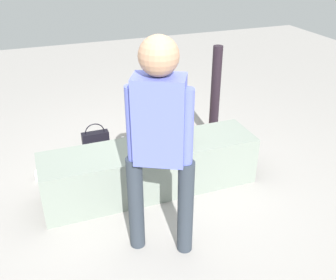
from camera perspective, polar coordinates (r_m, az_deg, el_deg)
ground_plane at (r=3.80m, az=-2.46°, el=-7.33°), size 12.00×12.00×0.00m
concrete_ledge at (r=3.67m, az=-2.54°, el=-4.26°), size 2.06×0.51×0.48m
child_seated at (r=3.53m, az=1.11°, el=2.86°), size 0.28×0.34×0.48m
adult_standing at (r=2.59m, az=-1.27°, el=0.85°), size 0.46×0.35×1.70m
cake_plate at (r=3.55m, az=-2.01°, el=-0.47°), size 0.22×0.22×0.07m
gift_bag at (r=4.68m, az=-0.59°, el=2.30°), size 0.21×0.12×0.35m
railing_post at (r=4.50m, az=6.99°, el=4.95°), size 0.36×0.36×1.16m
water_bottle_near_gift at (r=4.22m, az=-7.39°, el=-2.18°), size 0.06×0.06×0.19m
water_bottle_far_side at (r=4.43m, az=-6.76°, el=-0.64°), size 0.07×0.07×0.18m
party_cup_red at (r=4.96m, az=2.83°, el=2.54°), size 0.08×0.08×0.11m
cake_box_white at (r=4.19m, az=-16.71°, el=-4.04°), size 0.41×0.41×0.10m
handbag_black_leather at (r=4.48m, az=-10.83°, el=-0.05°), size 0.31×0.10×0.34m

